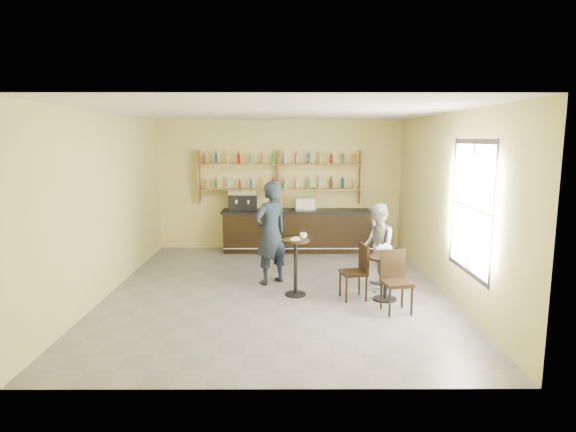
{
  "coord_description": "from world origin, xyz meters",
  "views": [
    {
      "loc": [
        0.17,
        -8.45,
        2.75
      ],
      "look_at": [
        0.2,
        0.8,
        1.25
      ],
      "focal_mm": 30.0,
      "sensor_mm": 36.0,
      "label": 1
    }
  ],
  "objects_px": {
    "pastry_case": "(305,204)",
    "pedestal_table": "(295,267)",
    "bar_counter": "(299,230)",
    "espresso_machine": "(243,200)",
    "chair_west": "(353,272)",
    "cafe_table": "(386,278)",
    "man_main": "(271,233)",
    "chair_south": "(397,282)",
    "patron_second": "(377,247)"
  },
  "relations": [
    {
      "from": "pedestal_table",
      "to": "patron_second",
      "type": "height_order",
      "value": "patron_second"
    },
    {
      "from": "pedestal_table",
      "to": "espresso_machine",
      "type": "bearing_deg",
      "value": 109.64
    },
    {
      "from": "espresso_machine",
      "to": "pastry_case",
      "type": "distance_m",
      "value": 1.52
    },
    {
      "from": "bar_counter",
      "to": "chair_south",
      "type": "height_order",
      "value": "bar_counter"
    },
    {
      "from": "pastry_case",
      "to": "chair_south",
      "type": "distance_m",
      "value": 4.51
    },
    {
      "from": "pedestal_table",
      "to": "cafe_table",
      "type": "height_order",
      "value": "pedestal_table"
    },
    {
      "from": "espresso_machine",
      "to": "chair_south",
      "type": "distance_m",
      "value": 5.16
    },
    {
      "from": "chair_west",
      "to": "pedestal_table",
      "type": "bearing_deg",
      "value": -113.28
    },
    {
      "from": "bar_counter",
      "to": "cafe_table",
      "type": "relative_size",
      "value": 4.91
    },
    {
      "from": "bar_counter",
      "to": "patron_second",
      "type": "height_order",
      "value": "patron_second"
    },
    {
      "from": "cafe_table",
      "to": "chair_west",
      "type": "distance_m",
      "value": 0.56
    },
    {
      "from": "espresso_machine",
      "to": "man_main",
      "type": "height_order",
      "value": "man_main"
    },
    {
      "from": "pastry_case",
      "to": "cafe_table",
      "type": "distance_m",
      "value": 3.95
    },
    {
      "from": "espresso_machine",
      "to": "pedestal_table",
      "type": "height_order",
      "value": "espresso_machine"
    },
    {
      "from": "espresso_machine",
      "to": "pedestal_table",
      "type": "distance_m",
      "value": 3.69
    },
    {
      "from": "man_main",
      "to": "pedestal_table",
      "type": "bearing_deg",
      "value": 83.21
    },
    {
      "from": "bar_counter",
      "to": "cafe_table",
      "type": "height_order",
      "value": "bar_counter"
    },
    {
      "from": "man_main",
      "to": "chair_west",
      "type": "height_order",
      "value": "man_main"
    },
    {
      "from": "chair_west",
      "to": "chair_south",
      "type": "xyz_separation_m",
      "value": [
        0.6,
        -0.65,
        0.01
      ]
    },
    {
      "from": "bar_counter",
      "to": "pedestal_table",
      "type": "bearing_deg",
      "value": -92.69
    },
    {
      "from": "cafe_table",
      "to": "patron_second",
      "type": "bearing_deg",
      "value": 97.02
    },
    {
      "from": "man_main",
      "to": "cafe_table",
      "type": "bearing_deg",
      "value": 114.56
    },
    {
      "from": "bar_counter",
      "to": "espresso_machine",
      "type": "bearing_deg",
      "value": 180.0
    },
    {
      "from": "cafe_table",
      "to": "chair_south",
      "type": "distance_m",
      "value": 0.61
    },
    {
      "from": "bar_counter",
      "to": "patron_second",
      "type": "xyz_separation_m",
      "value": [
        1.31,
        -3.12,
        0.29
      ]
    },
    {
      "from": "cafe_table",
      "to": "chair_west",
      "type": "height_order",
      "value": "chair_west"
    },
    {
      "from": "chair_west",
      "to": "espresso_machine",
      "type": "bearing_deg",
      "value": -159.9
    },
    {
      "from": "cafe_table",
      "to": "chair_south",
      "type": "relative_size",
      "value": 0.78
    },
    {
      "from": "cafe_table",
      "to": "man_main",
      "type": "bearing_deg",
      "value": 154.06
    },
    {
      "from": "chair_west",
      "to": "bar_counter",
      "type": "bearing_deg",
      "value": -178.35
    },
    {
      "from": "espresso_machine",
      "to": "cafe_table",
      "type": "xyz_separation_m",
      "value": [
        2.75,
        -3.67,
        -0.88
      ]
    },
    {
      "from": "man_main",
      "to": "pastry_case",
      "type": "bearing_deg",
      "value": -145.19
    },
    {
      "from": "pastry_case",
      "to": "espresso_machine",
      "type": "bearing_deg",
      "value": -170.11
    },
    {
      "from": "pedestal_table",
      "to": "pastry_case",
      "type": "bearing_deg",
      "value": 84.95
    },
    {
      "from": "patron_second",
      "to": "pastry_case",
      "type": "bearing_deg",
      "value": -152.33
    },
    {
      "from": "cafe_table",
      "to": "chair_west",
      "type": "relative_size",
      "value": 0.8
    },
    {
      "from": "pastry_case",
      "to": "chair_south",
      "type": "height_order",
      "value": "pastry_case"
    },
    {
      "from": "cafe_table",
      "to": "espresso_machine",
      "type": "bearing_deg",
      "value": 126.93
    },
    {
      "from": "man_main",
      "to": "chair_west",
      "type": "xyz_separation_m",
      "value": [
        1.45,
        -0.92,
        -0.51
      ]
    },
    {
      "from": "man_main",
      "to": "patron_second",
      "type": "height_order",
      "value": "man_main"
    },
    {
      "from": "pastry_case",
      "to": "pedestal_table",
      "type": "distance_m",
      "value": 3.48
    },
    {
      "from": "pastry_case",
      "to": "chair_west",
      "type": "height_order",
      "value": "pastry_case"
    },
    {
      "from": "cafe_table",
      "to": "patron_second",
      "type": "xyz_separation_m",
      "value": [
        -0.07,
        0.54,
        0.42
      ]
    },
    {
      "from": "espresso_machine",
      "to": "cafe_table",
      "type": "relative_size",
      "value": 0.88
    },
    {
      "from": "bar_counter",
      "to": "chair_west",
      "type": "relative_size",
      "value": 3.93
    },
    {
      "from": "espresso_machine",
      "to": "pastry_case",
      "type": "height_order",
      "value": "espresso_machine"
    },
    {
      "from": "pastry_case",
      "to": "pedestal_table",
      "type": "bearing_deg",
      "value": -85.16
    },
    {
      "from": "pastry_case",
      "to": "pedestal_table",
      "type": "height_order",
      "value": "pastry_case"
    },
    {
      "from": "bar_counter",
      "to": "chair_west",
      "type": "xyz_separation_m",
      "value": [
        0.83,
        -3.62,
        -0.03
      ]
    },
    {
      "from": "pastry_case",
      "to": "man_main",
      "type": "xyz_separation_m",
      "value": [
        -0.76,
        -2.69,
        -0.18
      ]
    }
  ]
}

